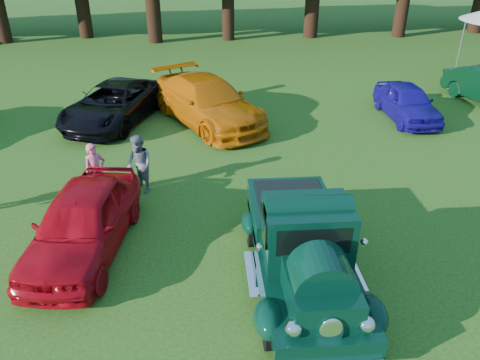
{
  "coord_description": "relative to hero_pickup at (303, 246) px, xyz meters",
  "views": [
    {
      "loc": [
        -0.06,
        -7.49,
        6.29
      ],
      "look_at": [
        0.68,
        2.2,
        1.1
      ],
      "focal_mm": 35.0,
      "sensor_mm": 36.0,
      "label": 1
    }
  ],
  "objects": [
    {
      "name": "spectator_pink",
      "position": [
        -4.71,
        3.72,
        -0.06
      ],
      "size": [
        0.67,
        0.61,
        1.54
      ],
      "primitive_type": "imported",
      "rotation": [
        0.0,
        0.0,
        0.57
      ],
      "color": "#D8596E",
      "rests_on": "ground"
    },
    {
      "name": "spectator_grey",
      "position": [
        -3.62,
        3.99,
        -0.03
      ],
      "size": [
        0.96,
        0.98,
        1.6
      ],
      "primitive_type": "imported",
      "rotation": [
        0.0,
        0.0,
        -0.86
      ],
      "color": "slate",
      "rests_on": "ground"
    },
    {
      "name": "hero_pickup",
      "position": [
        0.0,
        0.0,
        0.0
      ],
      "size": [
        2.27,
        4.87,
        1.9
      ],
      "color": "black",
      "rests_on": "ground"
    },
    {
      "name": "back_car_blue",
      "position": [
        5.72,
        8.91,
        -0.18
      ],
      "size": [
        1.57,
        3.82,
        1.29
      ],
      "primitive_type": "imported",
      "rotation": [
        0.0,
        0.0,
        0.01
      ],
      "color": "#170C84",
      "rests_on": "ground"
    },
    {
      "name": "back_car_orange",
      "position": [
        -1.72,
        9.02,
        -0.01
      ],
      "size": [
        4.7,
        6.04,
        1.64
      ],
      "primitive_type": "imported",
      "rotation": [
        0.0,
        0.0,
        0.5
      ],
      "color": "#CC6407",
      "rests_on": "ground"
    },
    {
      "name": "back_car_black",
      "position": [
        -5.17,
        9.39,
        -0.12
      ],
      "size": [
        3.83,
        5.55,
        1.41
      ],
      "primitive_type": "imported",
      "rotation": [
        0.0,
        0.0,
        -0.32
      ],
      "color": "black",
      "rests_on": "ground"
    },
    {
      "name": "red_convertible",
      "position": [
        -4.54,
        1.37,
        -0.1
      ],
      "size": [
        2.27,
        4.46,
        1.45
      ],
      "primitive_type": "imported",
      "rotation": [
        0.0,
        0.0,
        -0.13
      ],
      "color": "#A80711",
      "rests_on": "ground"
    },
    {
      "name": "ground",
      "position": [
        -1.73,
        0.14,
        -0.83
      ],
      "size": [
        120.0,
        120.0,
        0.0
      ],
      "primitive_type": "plane",
      "color": "#1E4D12",
      "rests_on": "ground"
    }
  ]
}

